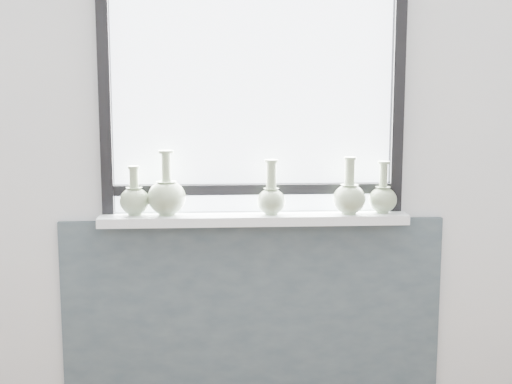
{
  "coord_description": "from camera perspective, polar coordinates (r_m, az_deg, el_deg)",
  "views": [
    {
      "loc": [
        -0.17,
        -1.3,
        1.47
      ],
      "look_at": [
        0.0,
        1.55,
        1.02
      ],
      "focal_mm": 50.0,
      "sensor_mm": 36.0,
      "label": 1
    }
  ],
  "objects": [
    {
      "name": "back_wall",
      "position": [
        3.12,
        -0.29,
        5.83
      ],
      "size": [
        3.6,
        0.02,
        2.6
      ],
      "primitive_type": "cube",
      "color": "silver",
      "rests_on": "ground"
    },
    {
      "name": "apron_panel",
      "position": [
        3.26,
        -0.25,
        -9.67
      ],
      "size": [
        1.7,
        0.03,
        0.86
      ],
      "primitive_type": "cube",
      "color": "#4B5962",
      "rests_on": "ground"
    },
    {
      "name": "windowsill",
      "position": [
        3.07,
        -0.18,
        -2.11
      ],
      "size": [
        1.32,
        0.18,
        0.04
      ],
      "primitive_type": "cube",
      "color": "white",
      "rests_on": "apron_panel"
    },
    {
      "name": "window",
      "position": [
        3.08,
        -0.25,
        8.42
      ],
      "size": [
        1.3,
        0.06,
        1.05
      ],
      "color": "black",
      "rests_on": "windowsill"
    },
    {
      "name": "vase_a",
      "position": [
        3.08,
        -9.7,
        -0.54
      ],
      "size": [
        0.13,
        0.13,
        0.21
      ],
      "rotation": [
        0.0,
        0.0,
        -0.06
      ],
      "color": "#92A782",
      "rests_on": "windowsill"
    },
    {
      "name": "vase_b",
      "position": [
        3.05,
        -7.16,
        -0.26
      ],
      "size": [
        0.16,
        0.16,
        0.28
      ],
      "rotation": [
        0.0,
        0.0,
        0.03
      ],
      "color": "#92A782",
      "rests_on": "windowsill"
    },
    {
      "name": "vase_c",
      "position": [
        3.04,
        1.23,
        -0.43
      ],
      "size": [
        0.12,
        0.12,
        0.24
      ],
      "rotation": [
        0.0,
        0.0,
        0.4
      ],
      "color": "#92A782",
      "rests_on": "windowsill"
    },
    {
      "name": "vase_d",
      "position": [
        3.08,
        7.47,
        -0.33
      ],
      "size": [
        0.14,
        0.14,
        0.25
      ],
      "rotation": [
        0.0,
        0.0,
        0.33
      ],
      "color": "#92A782",
      "rests_on": "windowsill"
    },
    {
      "name": "vase_e",
      "position": [
        3.13,
        10.11,
        -0.41
      ],
      "size": [
        0.12,
        0.12,
        0.22
      ],
      "rotation": [
        0.0,
        0.0,
        -0.38
      ],
      "color": "#92A782",
      "rests_on": "windowsill"
    }
  ]
}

